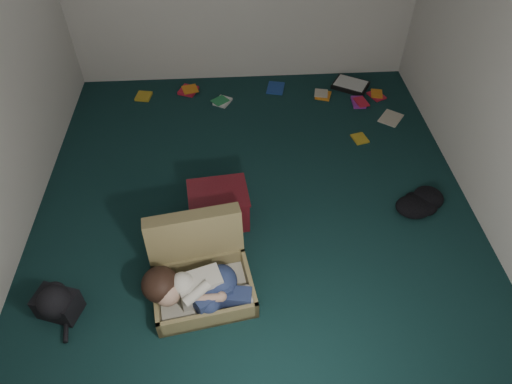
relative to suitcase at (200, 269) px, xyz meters
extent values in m
plane|color=#0F2B2B|center=(0.48, 0.78, -0.17)|extent=(4.50, 4.50, 0.00)
cube|color=#8F804E|center=(0.02, -0.15, -0.08)|extent=(0.83, 0.65, 0.17)
cube|color=beige|center=(0.02, -0.15, -0.12)|extent=(0.75, 0.58, 0.02)
cube|color=#8F804E|center=(-0.03, 0.19, 0.10)|extent=(0.78, 0.35, 0.55)
cube|color=silver|center=(0.01, -0.17, 0.02)|extent=(0.36, 0.27, 0.24)
sphere|color=tan|center=(-0.23, -0.24, 0.08)|extent=(0.20, 0.20, 0.20)
ellipsoid|color=black|center=(-0.28, -0.19, 0.12)|extent=(0.27, 0.28, 0.23)
ellipsoid|color=navy|center=(0.16, -0.14, 0.02)|extent=(0.25, 0.28, 0.23)
cube|color=navy|center=(0.10, -0.27, 0.00)|extent=(0.31, 0.26, 0.15)
cube|color=navy|center=(0.26, -0.25, -0.02)|extent=(0.27, 0.17, 0.12)
sphere|color=white|center=(0.35, -0.20, -0.04)|extent=(0.12, 0.12, 0.12)
sphere|color=white|center=(0.37, -0.28, -0.05)|extent=(0.11, 0.11, 0.11)
cylinder|color=tan|center=(0.08, -0.30, 0.06)|extent=(0.20, 0.10, 0.07)
cube|color=#551118|center=(0.15, 0.65, 0.00)|extent=(0.53, 0.43, 0.33)
cube|color=#551118|center=(0.15, 0.65, 0.17)|extent=(0.55, 0.45, 0.02)
cube|color=black|center=(1.78, 2.71, -0.14)|extent=(0.50, 0.47, 0.05)
cube|color=white|center=(1.78, 2.71, -0.11)|extent=(0.45, 0.42, 0.01)
cube|color=gold|center=(-0.74, 2.64, -0.15)|extent=(0.21, 0.16, 0.02)
cube|color=red|center=(-0.21, 2.73, -0.15)|extent=(0.27, 0.26, 0.02)
cube|color=white|center=(0.20, 2.47, -0.15)|extent=(0.21, 0.25, 0.02)
cube|color=navy|center=(0.85, 2.73, -0.15)|extent=(0.23, 0.26, 0.02)
cube|color=orange|center=(1.41, 2.53, -0.15)|extent=(0.27, 0.25, 0.02)
cube|color=#248446|center=(1.67, 2.73, -0.15)|extent=(0.23, 0.18, 0.02)
cube|color=purple|center=(1.80, 2.35, -0.15)|extent=(0.27, 0.26, 0.02)
cube|color=beige|center=(2.10, 2.03, -0.15)|extent=(0.20, 0.24, 0.02)
cube|color=gold|center=(1.67, 1.69, -0.15)|extent=(0.24, 0.26, 0.02)
cube|color=red|center=(2.05, 2.48, -0.15)|extent=(0.26, 0.24, 0.02)
camera|label=1|loc=(0.30, -2.07, 2.96)|focal=32.00mm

